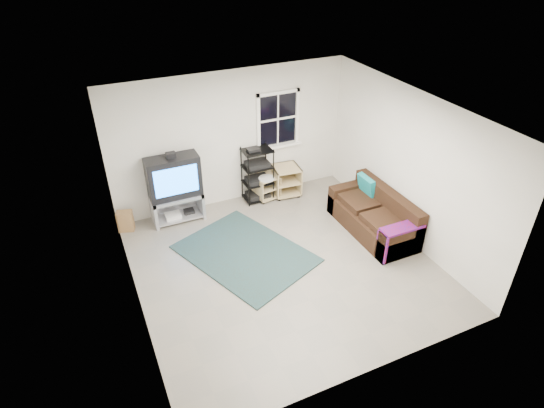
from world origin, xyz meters
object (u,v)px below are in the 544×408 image
tv_unit (174,184)px  side_table_right (265,185)px  av_rack (258,178)px  sofa (375,217)px  side_table_left (285,179)px

tv_unit → side_table_right: (1.80, 0.04, -0.47)m
av_rack → sofa: 2.39m
side_table_left → side_table_right: size_ratio=1.19×
av_rack → side_table_right: bearing=1.3°
tv_unit → av_rack: (1.64, 0.03, -0.27)m
side_table_left → side_table_right: bearing=177.7°
sofa → av_rack: bearing=128.4°
side_table_left → sofa: (0.88, -1.85, -0.03)m
av_rack → side_table_left: bearing=-1.3°
av_rack → sofa: av_rack is taller
av_rack → tv_unit: bearing=-178.8°
side_table_left → side_table_right: (-0.44, 0.02, -0.04)m
tv_unit → side_table_left: size_ratio=2.25×
side_table_right → sofa: 2.29m
sofa → side_table_left: bearing=115.4°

